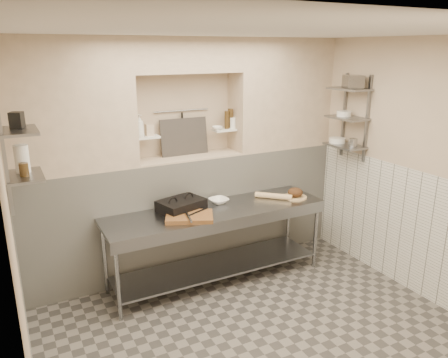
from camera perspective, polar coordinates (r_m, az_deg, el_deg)
floor at (r=4.52m, az=5.00°, el=-20.45°), size 4.00×3.90×0.10m
ceiling at (r=3.61m, az=6.22°, el=19.44°), size 4.00×3.90×0.10m
wall_left at (r=3.27m, az=-26.63°, el=-8.11°), size 0.10×3.90×2.80m
wall_right at (r=5.19m, az=24.94°, el=0.92°), size 0.10×3.90×2.80m
wall_back at (r=5.53m, az=-5.75°, el=3.33°), size 4.00×0.10×2.80m
backwall_lower at (r=5.52m, az=-4.57°, el=-4.29°), size 4.00×0.40×1.40m
alcove_sill at (r=5.31m, az=-4.75°, el=2.89°), size 1.30×0.40×0.02m
backwall_pillar_left at (r=4.84m, az=-19.74°, el=8.95°), size 1.35×0.40×1.40m
backwall_pillar_right at (r=5.82m, az=7.41°, el=10.93°), size 1.35×0.40×1.40m
backwall_header at (r=5.15m, az=-5.08°, el=15.84°), size 1.30×0.40×0.40m
wainscot_left at (r=3.60m, az=-24.12°, el=-18.19°), size 0.02×3.90×1.40m
wainscot_right at (r=5.36m, az=23.63°, el=-6.38°), size 0.02×3.90×1.40m
alcove_shelf_left at (r=5.08m, az=-10.05°, el=5.41°), size 0.28×0.16×0.02m
alcove_shelf_right at (r=5.45m, az=0.05°, el=6.44°), size 0.28×0.16×0.02m
utensil_rail at (r=5.36m, az=-5.60°, el=8.89°), size 0.70×0.02×0.02m
hanging_steel at (r=5.37m, az=-5.47°, el=7.06°), size 0.02×0.02×0.30m
splash_panel at (r=5.35m, az=-5.23°, el=5.51°), size 0.60×0.08×0.45m
shelf_rail_left_a at (r=4.35m, az=-26.85°, el=3.31°), size 0.03×0.03×0.95m
shelf_rail_left_b at (r=3.96m, az=-26.69°, el=2.16°), size 0.03×0.03×0.95m
wall_shelf_left_lower at (r=4.20m, az=-24.60°, el=0.36°), size 0.30×0.50×0.02m
wall_shelf_left_upper at (r=4.12m, az=-25.26°, el=5.71°), size 0.30×0.50×0.03m
shelf_rail_right_a at (r=5.87m, az=15.41°, el=8.06°), size 0.03×0.03×1.05m
shelf_rail_right_b at (r=5.59m, az=18.18°, el=7.42°), size 0.03×0.03×1.05m
wall_shelf_right_lower at (r=5.70m, az=15.49°, el=4.22°), size 0.30×0.50×0.02m
wall_shelf_right_mid at (r=5.63m, az=15.76°, el=7.69°), size 0.30×0.50×0.02m
wall_shelf_right_upper at (r=5.59m, az=16.05°, el=11.23°), size 0.30×0.50×0.03m
prep_table at (r=5.10m, az=-0.95°, el=-6.73°), size 2.60×0.70×0.90m
panini_press at (r=4.97m, az=-5.60°, el=-3.46°), size 0.57×0.48×0.13m
cutting_board at (r=4.76m, az=-4.54°, el=-4.93°), size 0.60×0.53×0.05m
knife_blade at (r=4.81m, az=-3.50°, el=-4.35°), size 0.28×0.15×0.01m
tongs at (r=4.65m, az=-4.64°, el=-4.97°), size 0.08×0.27×0.03m
mixing_bowl at (r=5.21m, az=-0.69°, el=-2.85°), size 0.25×0.25×0.05m
rolling_pin at (r=5.39m, az=6.47°, el=-2.22°), size 0.38×0.36×0.07m
bread_board at (r=5.47m, az=9.27°, el=-2.34°), size 0.29×0.29×0.02m
bread_loaf at (r=5.45m, az=9.30°, el=-1.71°), size 0.18×0.18×0.11m
bottle_soap at (r=4.99m, az=-10.97°, el=6.81°), size 0.12×0.12×0.25m
jar_alcove at (r=5.09m, az=-9.73°, el=6.35°), size 0.09×0.09×0.13m
bowl_alcove at (r=5.39m, az=-0.88°, el=6.68°), size 0.17×0.17×0.04m
condiment_a at (r=5.49m, az=0.85°, el=7.92°), size 0.07×0.07×0.24m
condiment_b at (r=5.44m, az=0.36°, el=7.73°), size 0.06×0.06×0.22m
condiment_c at (r=5.49m, az=1.14°, el=7.35°), size 0.08×0.08×0.13m
jug_left at (r=4.25m, az=-24.89°, el=2.41°), size 0.12×0.12×0.25m
jar_left at (r=4.13m, az=-24.67°, el=1.12°), size 0.08×0.08×0.12m
box_left_upper at (r=4.14m, az=-25.44°, el=6.93°), size 0.13×0.13×0.14m
bowl_right at (r=5.79m, az=14.57°, el=4.92°), size 0.20×0.20×0.06m
canister_right at (r=5.58m, az=16.50°, el=4.57°), size 0.10×0.10×0.10m
bowl_right_mid at (r=5.67m, az=15.38°, el=8.24°), size 0.18×0.18×0.07m
basket_right at (r=5.55m, az=16.51°, el=12.08°), size 0.28×0.30×0.15m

